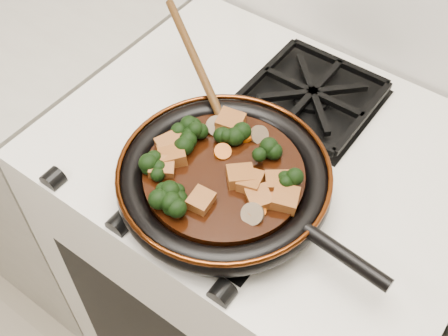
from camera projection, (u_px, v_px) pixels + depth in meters
The scene contains 36 objects.
stove at pixel (258, 270), 1.34m from camera, with size 0.76×0.60×0.90m, color silver.
burner_grate_front at pixel (224, 193), 0.91m from camera, with size 0.23×0.23×0.03m, color black, non-canonical shape.
burner_grate_back at pixel (312, 96), 1.05m from camera, with size 0.23×0.23×0.03m, color black, non-canonical shape.
skillet at pixel (225, 179), 0.89m from camera, with size 0.47×0.34×0.05m.
braising_sauce at pixel (224, 176), 0.88m from camera, with size 0.25×0.25×0.02m, color black.
tofu_cube_0 at pixel (259, 199), 0.84m from camera, with size 0.03×0.04×0.02m, color brown.
tofu_cube_1 at pixel (251, 182), 0.86m from camera, with size 0.04×0.03×0.02m, color brown.
tofu_cube_2 at pixel (201, 201), 0.83m from camera, with size 0.04×0.03×0.02m, color brown.
tofu_cube_3 at pixel (172, 156), 0.89m from camera, with size 0.04×0.04×0.02m, color brown.
tofu_cube_4 at pixel (230, 122), 0.93m from camera, with size 0.04×0.04×0.02m, color brown.
tofu_cube_5 at pixel (278, 183), 0.85m from camera, with size 0.04×0.03×0.02m, color brown.
tofu_cube_6 at pixel (240, 176), 0.86m from camera, with size 0.04×0.04×0.02m, color brown.
tofu_cube_7 at pixel (172, 146), 0.90m from camera, with size 0.04×0.04×0.02m, color brown.
tofu_cube_8 at pixel (285, 199), 0.84m from camera, with size 0.04×0.04×0.02m, color brown.
tofu_cube_9 at pixel (162, 167), 0.87m from camera, with size 0.04×0.03×0.02m, color brown.
broccoli_floret_0 at pixel (193, 133), 0.91m from camera, with size 0.06×0.06×0.05m, color black, non-canonical shape.
broccoli_floret_1 at pixel (262, 153), 0.89m from camera, with size 0.06×0.06×0.05m, color black, non-canonical shape.
broccoli_floret_2 at pixel (171, 196), 0.83m from camera, with size 0.06×0.06×0.06m, color black, non-canonical shape.
broccoli_floret_3 at pixel (183, 139), 0.91m from camera, with size 0.06×0.06×0.05m, color black, non-canonical shape.
broccoli_floret_4 at pixel (175, 204), 0.83m from camera, with size 0.06×0.06×0.05m, color black, non-canonical shape.
broccoli_floret_5 at pixel (231, 135), 0.91m from camera, with size 0.06×0.06×0.05m, color black, non-canonical shape.
broccoli_floret_6 at pixel (166, 201), 0.83m from camera, with size 0.06×0.06×0.06m, color black, non-canonical shape.
broccoli_floret_7 at pixel (158, 168), 0.87m from camera, with size 0.06×0.06×0.05m, color black, non-canonical shape.
broccoli_floret_8 at pixel (292, 182), 0.85m from camera, with size 0.06×0.06×0.05m, color black, non-canonical shape.
carrot_coin_0 at pixel (222, 120), 0.94m from camera, with size 0.03×0.03×0.01m, color #CA4F05.
carrot_coin_1 at pixel (175, 149), 0.90m from camera, with size 0.03×0.03×0.01m, color #CA4F05.
carrot_coin_2 at pixel (276, 192), 0.85m from camera, with size 0.03×0.03×0.01m, color #CA4F05.
carrot_coin_3 at pixel (223, 152), 0.90m from camera, with size 0.03×0.03×0.01m, color #CA4F05.
carrot_coin_4 at pixel (246, 135), 0.92m from camera, with size 0.03×0.03×0.01m, color #CA4F05.
carrot_coin_5 at pixel (256, 210), 0.83m from camera, with size 0.03×0.03×0.01m, color #CA4F05.
mushroom_slice_0 at pixel (252, 214), 0.82m from camera, with size 0.03×0.03×0.01m, color brown.
mushroom_slice_1 at pixel (259, 135), 0.92m from camera, with size 0.03×0.03×0.01m, color brown.
mushroom_slice_2 at pixel (185, 137), 0.91m from camera, with size 0.04×0.04×0.01m, color brown.
mushroom_slice_3 at pixel (233, 126), 0.93m from camera, with size 0.03×0.03×0.01m, color brown.
mushroom_slice_4 at pixel (216, 126), 0.93m from camera, with size 0.04×0.04×0.01m, color brown.
wooden_spoon at pixel (208, 87), 0.96m from camera, with size 0.16×0.11×0.28m.
Camera 1 is at (0.32, 1.12, 1.65)m, focal length 45.00 mm.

